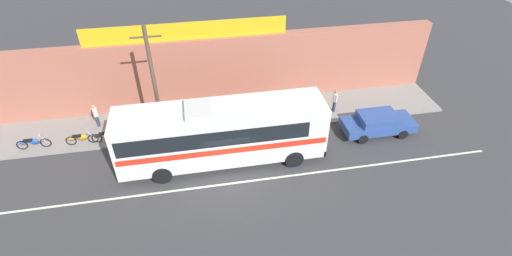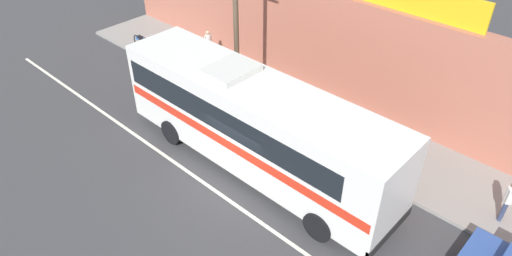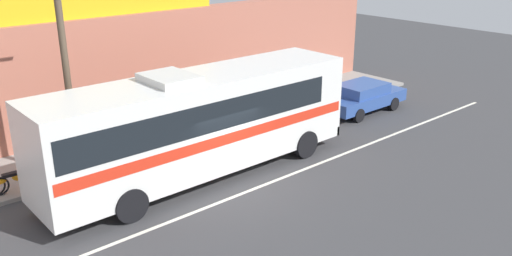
# 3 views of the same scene
# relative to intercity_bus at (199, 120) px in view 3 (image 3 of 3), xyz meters

# --- Properties ---
(ground_plane) EXTENTS (70.00, 70.00, 0.00)m
(ground_plane) POSITION_rel_intercity_bus_xyz_m (0.25, -1.17, -2.07)
(ground_plane) COLOR #3A3A3D
(sidewalk_slab) EXTENTS (30.00, 3.60, 0.14)m
(sidewalk_slab) POSITION_rel_intercity_bus_xyz_m (0.25, 4.03, -2.00)
(sidewalk_slab) COLOR gray
(sidewalk_slab) RESTS_ON ground_plane
(storefront_facade) EXTENTS (30.00, 0.70, 4.80)m
(storefront_facade) POSITION_rel_intercity_bus_xyz_m (0.25, 6.18, 0.33)
(storefront_facade) COLOR #B26651
(storefront_facade) RESTS_ON ground_plane
(storefront_billboard) EXTENTS (12.56, 0.12, 1.10)m
(storefront_billboard) POSITION_rel_intercity_bus_xyz_m (-1.27, 6.18, 3.28)
(storefront_billboard) COLOR gold
(storefront_billboard) RESTS_ON storefront_facade
(road_center_stripe) EXTENTS (30.00, 0.14, 0.01)m
(road_center_stripe) POSITION_rel_intercity_bus_xyz_m (0.25, -1.97, -2.06)
(road_center_stripe) COLOR silver
(road_center_stripe) RESTS_ON ground_plane
(intercity_bus) EXTENTS (11.32, 2.69, 3.78)m
(intercity_bus) POSITION_rel_intercity_bus_xyz_m (0.00, 0.00, 0.00)
(intercity_bus) COLOR silver
(intercity_bus) RESTS_ON ground_plane
(parked_car) EXTENTS (4.46, 1.90, 1.37)m
(parked_car) POSITION_rel_intercity_bus_xyz_m (9.82, 0.85, -1.33)
(parked_car) COLOR #2D4C93
(parked_car) RESTS_ON ground_plane
(utility_pole) EXTENTS (1.60, 0.22, 7.17)m
(utility_pole) POSITION_rel_intercity_bus_xyz_m (-3.28, 2.50, 1.79)
(utility_pole) COLOR brown
(utility_pole) RESTS_ON sidewalk_slab
(motorcycle_purple) EXTENTS (1.86, 0.56, 0.94)m
(motorcycle_purple) POSITION_rel_intercity_bus_xyz_m (-5.19, 2.71, -1.50)
(motorcycle_purple) COLOR black
(motorcycle_purple) RESTS_ON sidewalk_slab
(pedestrian_near_shop) EXTENTS (0.30, 0.48, 1.61)m
(pedestrian_near_shop) POSITION_rel_intercity_bus_xyz_m (7.90, 3.40, -0.99)
(pedestrian_near_shop) COLOR navy
(pedestrian_near_shop) RESTS_ON sidewalk_slab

